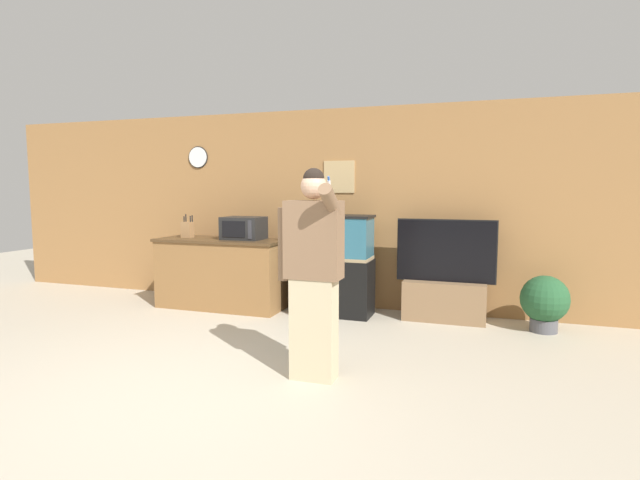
% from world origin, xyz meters
% --- Properties ---
extents(ground_plane, '(18.00, 18.00, 0.00)m').
position_xyz_m(ground_plane, '(0.00, 0.00, 0.00)').
color(ground_plane, '#B2A893').
extents(wall_back_paneled, '(10.00, 0.08, 2.60)m').
position_xyz_m(wall_back_paneled, '(-0.00, 3.16, 1.30)').
color(wall_back_paneled, olive).
rests_on(wall_back_paneled, ground_plane).
extents(counter_island, '(1.70, 0.67, 0.91)m').
position_xyz_m(counter_island, '(-1.09, 2.55, 0.46)').
color(counter_island, brown).
rests_on(counter_island, ground_plane).
extents(microwave, '(0.51, 0.39, 0.29)m').
position_xyz_m(microwave, '(-0.78, 2.59, 1.06)').
color(microwave, black).
rests_on(microwave, counter_island).
extents(knife_block, '(0.14, 0.11, 0.31)m').
position_xyz_m(knife_block, '(-1.59, 2.54, 1.02)').
color(knife_block, olive).
rests_on(knife_block, counter_island).
extents(aquarium_on_stand, '(0.98, 0.45, 1.24)m').
position_xyz_m(aquarium_on_stand, '(0.41, 2.67, 0.62)').
color(aquarium_on_stand, black).
rests_on(aquarium_on_stand, ground_plane).
extents(tv_on_stand, '(1.16, 0.40, 1.21)m').
position_xyz_m(tv_on_stand, '(1.75, 2.83, 0.36)').
color(tv_on_stand, brown).
rests_on(tv_on_stand, ground_plane).
extents(person_standing, '(0.55, 0.41, 1.73)m').
position_xyz_m(person_standing, '(0.88, 0.60, 0.90)').
color(person_standing, '#BCAD89').
rests_on(person_standing, ground_plane).
extents(potted_plant, '(0.52, 0.52, 0.62)m').
position_xyz_m(potted_plant, '(2.83, 2.69, 0.34)').
color(potted_plant, '#4C4C51').
rests_on(potted_plant, ground_plane).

